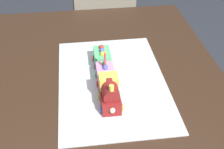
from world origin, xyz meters
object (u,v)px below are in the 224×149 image
object	(u,v)px
cake_locomotive	(110,93)
chair	(101,24)
birthday_candle	(105,57)
cake_car_hopper_bubblegum	(105,75)
cake_car_caboose_mint_green	(102,57)
dining_table	(99,112)

from	to	relation	value
cake_locomotive	chair	bearing A→B (deg)	-3.99
chair	birthday_candle	xyz separation A→B (m)	(-0.97, 0.08, 0.37)
cake_car_hopper_bubblegum	chair	bearing A→B (deg)	-4.51
cake_locomotive	cake_car_caboose_mint_green	distance (m)	0.25
cake_car_caboose_mint_green	chair	bearing A→B (deg)	-5.12
dining_table	cake_locomotive	world-z (taller)	cake_locomotive
birthday_candle	cake_locomotive	bearing A→B (deg)	180.00
cake_car_hopper_bubblegum	birthday_candle	world-z (taller)	birthday_candle
cake_car_caboose_mint_green	birthday_candle	size ratio (longest dim) A/B	1.59
cake_car_hopper_bubblegum	cake_car_caboose_mint_green	world-z (taller)	same
dining_table	cake_car_hopper_bubblegum	world-z (taller)	cake_car_hopper_bubblegum
chair	cake_locomotive	world-z (taller)	same
cake_locomotive	cake_car_hopper_bubblegum	distance (m)	0.13
cake_car_hopper_bubblegum	birthday_candle	bearing A→B (deg)	0.00
chair	cake_car_caboose_mint_green	xyz separation A→B (m)	(-0.86, 0.08, 0.30)
chair	birthday_candle	distance (m)	1.05
cake_car_hopper_bubblegum	birthday_candle	size ratio (longest dim) A/B	1.59
cake_locomotive	cake_car_hopper_bubblegum	bearing A→B (deg)	-0.00
dining_table	cake_car_hopper_bubblegum	size ratio (longest dim) A/B	14.00
dining_table	cake_locomotive	bearing A→B (deg)	-156.97
cake_car_caboose_mint_green	birthday_candle	bearing A→B (deg)	180.00
cake_locomotive	cake_car_caboose_mint_green	world-z (taller)	cake_locomotive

